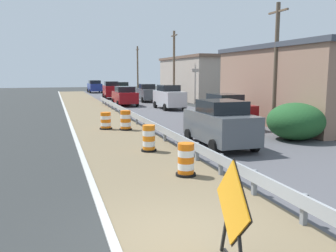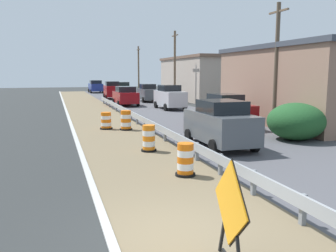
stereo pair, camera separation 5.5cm
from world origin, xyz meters
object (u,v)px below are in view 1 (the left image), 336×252
object	(u,v)px
car_lead_far_lane	(125,96)
utility_pole_far	(138,69)
warning_sign_diamond	(232,208)
car_trailing_near_lane	(147,93)
utility_pole_mid	(174,66)
traffic_barrel_close	(149,139)
car_distant_b	(95,87)
car_distant_c	(169,97)
utility_pole_near	(276,64)
car_distant_a	(122,88)
traffic_barrel_far	(126,121)
traffic_barrel_mid	(106,122)
traffic_barrel_nearest	(186,161)
car_mid_far_lane	(226,110)
car_trailing_far_lane	(111,90)
car_lead_near_lane	(220,124)

from	to	relation	value
car_lead_far_lane	utility_pole_far	distance (m)	19.93
warning_sign_diamond	car_trailing_near_lane	bearing A→B (deg)	-95.39
warning_sign_diamond	utility_pole_mid	xyz separation A→B (m)	(9.90, 32.16, 3.00)
traffic_barrel_close	car_distant_b	world-z (taller)	car_distant_b
car_trailing_near_lane	car_distant_c	world-z (taller)	car_distant_c
utility_pole_near	car_distant_a	bearing A→B (deg)	93.43
traffic_barrel_close	car_distant_c	distance (m)	18.03
traffic_barrel_far	car_distant_a	bearing A→B (deg)	79.69
car_distant_c	traffic_barrel_close	bearing A→B (deg)	-22.79
traffic_barrel_mid	car_distant_b	world-z (taller)	car_distant_b
traffic_barrel_nearest	utility_pole_far	xyz separation A→B (m)	(8.74, 44.45, 3.36)
traffic_barrel_nearest	car_distant_b	bearing A→B (deg)	86.89
car_mid_far_lane	utility_pole_near	world-z (taller)	utility_pole_near
car_mid_far_lane	car_distant_b	size ratio (longest dim) A/B	1.09
utility_pole_near	utility_pole_far	distance (m)	36.79
car_trailing_far_lane	car_distant_a	distance (m)	9.47
traffic_barrel_mid	car_distant_b	bearing A→B (deg)	84.53
car_lead_near_lane	car_distant_c	xyz separation A→B (m)	(3.12, 16.94, 0.05)
traffic_barrel_mid	car_distant_b	xyz separation A→B (m)	(3.83, 40.05, 0.59)
car_trailing_far_lane	car_distant_c	distance (m)	15.06
car_distant_b	utility_pole_mid	xyz separation A→B (m)	(5.95, -23.83, 3.00)
traffic_barrel_far	utility_pole_near	xyz separation A→B (m)	(8.50, -2.22, 3.28)
car_trailing_near_lane	traffic_barrel_nearest	bearing A→B (deg)	-10.78
traffic_barrel_far	car_lead_far_lane	distance (m)	16.00
car_lead_far_lane	car_distant_c	bearing A→B (deg)	-146.25
car_trailing_near_lane	car_lead_far_lane	world-z (taller)	car_trailing_near_lane
car_mid_far_lane	car_distant_a	size ratio (longest dim) A/B	1.06
traffic_barrel_far	car_distant_a	distance (m)	35.15
traffic_barrel_close	traffic_barrel_far	distance (m)	5.97
traffic_barrel_mid	car_distant_c	distance (m)	12.55
utility_pole_far	car_mid_far_lane	bearing A→B (deg)	-94.20
utility_pole_near	car_trailing_near_lane	bearing A→B (deg)	95.28
car_distant_a	traffic_barrel_close	bearing A→B (deg)	-9.77
traffic_barrel_far	car_distant_b	size ratio (longest dim) A/B	0.27
car_lead_far_lane	car_trailing_far_lane	distance (m)	9.94
traffic_barrel_far	car_distant_c	xyz separation A→B (m)	(6.22, 10.88, 0.59)
traffic_barrel_far	utility_pole_far	size ratio (longest dim) A/B	0.16
utility_pole_mid	car_trailing_far_lane	bearing A→B (deg)	122.41
car_trailing_far_lane	utility_pole_near	size ratio (longest dim) A/B	0.56
car_distant_a	car_distant_c	world-z (taller)	car_distant_c
traffic_barrel_nearest	utility_pole_mid	size ratio (longest dim) A/B	0.14
car_distant_c	car_trailing_near_lane	bearing A→B (deg)	176.46
car_distant_b	traffic_barrel_far	bearing A→B (deg)	174.31
traffic_barrel_close	utility_pole_near	size ratio (longest dim) A/B	0.15
warning_sign_diamond	car_lead_near_lane	world-z (taller)	car_lead_near_lane
car_trailing_near_lane	traffic_barrel_close	bearing A→B (deg)	-12.98
traffic_barrel_nearest	traffic_barrel_far	xyz separation A→B (m)	(-0.03, 9.88, 0.04)
car_trailing_near_lane	utility_pole_far	xyz separation A→B (m)	(2.31, 14.72, 2.82)
traffic_barrel_nearest	car_mid_far_lane	xyz separation A→B (m)	(6.16, 9.35, 0.52)
car_distant_a	utility_pole_mid	bearing A→B (deg)	7.13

